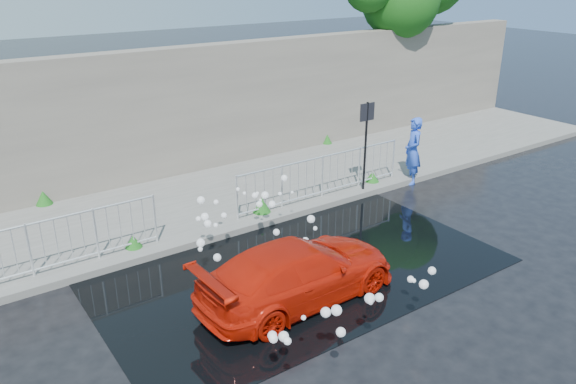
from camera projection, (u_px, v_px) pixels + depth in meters
The scene contains 12 objects.
ground at pixel (305, 296), 10.39m from camera, with size 90.00×90.00×0.00m, color black.
pavement at pixel (188, 204), 14.16m from camera, with size 30.00×4.00×0.15m, color #5D5D59.
curb at pixel (226, 233), 12.64m from camera, with size 30.00×0.25×0.16m, color #5D5D59.
retaining_wall at pixel (148, 116), 15.15m from camera, with size 30.00×0.60×3.50m, color #625A52.
puddle at pixel (296, 266), 11.41m from camera, with size 8.00×5.00×0.01m, color black.
sign_post at pixel (366, 132), 14.32m from camera, with size 0.45×0.06×2.50m.
railing_left at pixel (29, 249), 10.54m from camera, with size 5.05×0.05×1.10m.
railing_right at pixel (322, 175), 14.25m from camera, with size 5.05×0.05×1.10m.
weeds at pixel (180, 206), 13.46m from camera, with size 12.17×3.93×0.40m.
water_spray at pixel (280, 244), 10.63m from camera, with size 3.64×5.45×0.99m.
red_car at pixel (298, 272), 10.09m from camera, with size 1.58×3.88×1.13m, color #BD1707.
person at pixel (413, 151), 15.44m from camera, with size 0.68×0.45×1.87m, color blue.
Camera 1 is at (-5.36, -7.12, 5.68)m, focal length 35.00 mm.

